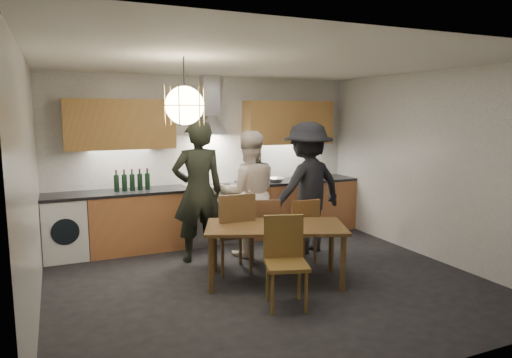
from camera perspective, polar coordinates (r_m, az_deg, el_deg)
name	(u,v)px	position (r m, az deg, el deg)	size (l,w,h in m)	color
ground	(267,281)	(5.67, 1.36, -12.66)	(5.00, 5.00, 0.00)	black
room_shell	(267,141)	(5.30, 1.42, 4.83)	(5.02, 4.52, 2.61)	white
counter_run	(216,213)	(7.29, -5.02, -4.24)	(5.00, 0.62, 0.90)	#D48751
range_stove	(215,214)	(7.28, -5.18, -4.32)	(0.90, 0.60, 0.92)	silver
wall_fixtures	(211,123)	(7.22, -5.64, 7.03)	(4.30, 0.54, 1.10)	tan
pendant_lamp	(185,106)	(4.85, -8.92, 9.06)	(0.43, 0.43, 0.70)	black
dining_table	(275,232)	(5.49, 2.43, -6.61)	(1.83, 1.38, 0.69)	brown
chair_back_left	(234,228)	(5.77, -2.75, -6.10)	(0.48, 0.48, 1.04)	brown
chair_back_mid	(264,227)	(6.15, 1.06, -5.97)	(0.52, 0.52, 0.89)	brown
chair_back_right	(302,227)	(6.19, 5.80, -5.94)	(0.42, 0.42, 0.89)	brown
chair_front	(285,255)	(4.89, 3.65, -9.41)	(0.54, 0.54, 0.95)	brown
person_left	(198,192)	(6.24, -7.25, -1.57)	(0.70, 0.46, 1.93)	black
person_mid	(249,194)	(6.46, -0.92, -1.84)	(0.86, 0.67, 1.78)	silver
person_right	(307,187)	(6.68, 6.43, -1.05)	(1.23, 0.70, 1.90)	black
mixing_bowl	(275,180)	(7.50, 2.43, -0.10)	(0.27, 0.27, 0.07)	silver
stock_pot	(315,173)	(8.00, 7.38, 0.69)	(0.23, 0.23, 0.16)	silver
wine_bottles	(132,180)	(6.88, -15.22, -0.12)	(0.52, 0.07, 0.31)	black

